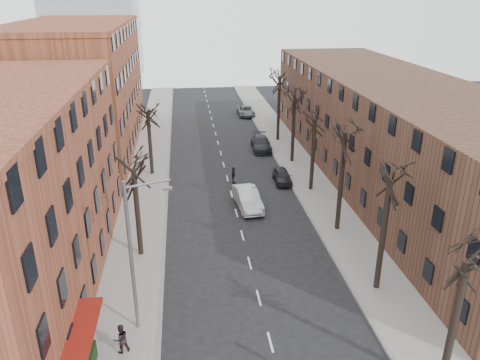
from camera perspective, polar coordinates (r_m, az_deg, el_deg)
name	(u,v)px	position (r m, az deg, el deg)	size (l,w,h in m)	color
sidewalk_left	(149,171)	(50.17, -11.03, 1.14)	(4.00, 90.00, 0.15)	gray
sidewalk_right	(297,164)	(51.47, 7.02, 1.94)	(4.00, 90.00, 0.15)	gray
building_left_far	(79,90)	(58.06, -19.05, 10.33)	(12.00, 28.00, 14.00)	brown
building_right	(392,131)	(48.10, 18.06, 5.72)	(12.00, 50.00, 10.00)	#523626
tree_right_b	(376,289)	(31.91, 16.23, -12.61)	(5.20, 5.20, 10.80)	black
tree_right_c	(337,230)	(38.25, 11.71, -5.95)	(5.20, 5.20, 11.60)	black
tree_right_d	(311,190)	(45.12, 8.60, -1.23)	(5.20, 5.20, 10.00)	black
tree_right_e	(292,162)	(52.31, 6.33, 2.22)	(5.20, 5.20, 10.80)	black
tree_right_f	(278,140)	(59.71, 4.61, 4.82)	(5.20, 5.20, 11.60)	black
tree_left_a	(141,255)	(34.85, -11.93, -8.94)	(5.20, 5.20, 9.50)	black
tree_left_b	(152,174)	(49.24, -10.62, 0.67)	(5.20, 5.20, 9.50)	black
streetlight	(134,251)	(25.41, -12.81, -8.48)	(2.45, 0.22, 9.03)	slate
silver_sedan	(248,199)	(40.81, 0.94, -2.28)	(1.78, 5.12, 1.69)	#B6B9BD
parked_car_near	(282,176)	(46.40, 5.16, 0.50)	(1.58, 3.92, 1.33)	black
parked_car_mid	(261,143)	(55.92, 2.58, 4.49)	(2.15, 5.30, 1.54)	black
parked_car_far	(246,111)	(71.66, 0.72, 8.42)	(2.32, 5.03, 1.40)	slate
pedestrian_b	(121,339)	(26.29, -14.31, -18.24)	(0.81, 0.63, 1.66)	black
pedestrian_crossing	(233,175)	(45.91, -0.81, 0.58)	(0.98, 0.41, 1.68)	black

